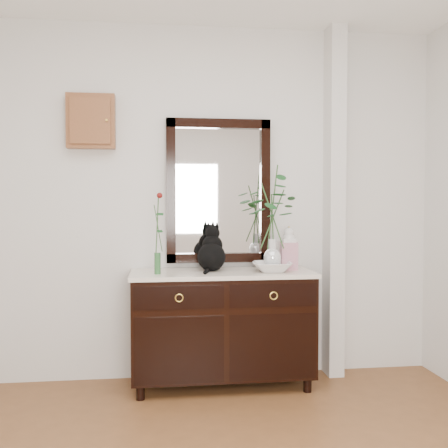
{
  "coord_description": "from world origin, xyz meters",
  "views": [
    {
      "loc": [
        -0.37,
        -2.04,
        1.36
      ],
      "look_at": [
        0.1,
        1.63,
        1.2
      ],
      "focal_mm": 42.0,
      "sensor_mm": 36.0,
      "label": 1
    }
  ],
  "objects": [
    {
      "name": "wall_back",
      "position": [
        0.0,
        1.98,
        1.35
      ],
      "size": [
        3.6,
        0.04,
        2.7
      ],
      "primitive_type": "cube",
      "color": "silver",
      "rests_on": "ground"
    },
    {
      "name": "pilaster",
      "position": [
        1.0,
        1.9,
        1.35
      ],
      "size": [
        0.12,
        0.2,
        2.7
      ],
      "primitive_type": "cube",
      "color": "silver",
      "rests_on": "ground"
    },
    {
      "name": "sideboard",
      "position": [
        0.1,
        1.73,
        0.47
      ],
      "size": [
        1.33,
        0.52,
        0.82
      ],
      "color": "black",
      "rests_on": "ground"
    },
    {
      "name": "wall_mirror",
      "position": [
        0.1,
        1.97,
        1.44
      ],
      "size": [
        0.8,
        0.06,
        1.1
      ],
      "color": "black",
      "rests_on": "wall_back"
    },
    {
      "name": "key_cabinet",
      "position": [
        -0.85,
        1.94,
        1.95
      ],
      "size": [
        0.35,
        0.1,
        0.4
      ],
      "primitive_type": "cube",
      "color": "brown",
      "rests_on": "wall_back"
    },
    {
      "name": "cat",
      "position": [
        0.03,
        1.79,
        1.02
      ],
      "size": [
        0.3,
        0.34,
        0.34
      ],
      "primitive_type": null,
      "rotation": [
        0.0,
        0.0,
        -0.23
      ],
      "color": "black",
      "rests_on": "sideboard"
    },
    {
      "name": "lotus_bowl",
      "position": [
        0.46,
        1.66,
        0.89
      ],
      "size": [
        0.31,
        0.31,
        0.07
      ],
      "primitive_type": "imported",
      "rotation": [
        0.0,
        0.0,
        -0.08
      ],
      "color": "silver",
      "rests_on": "sideboard"
    },
    {
      "name": "vase_branches",
      "position": [
        0.46,
        1.66,
        1.25
      ],
      "size": [
        0.38,
        0.38,
        0.76
      ],
      "primitive_type": null,
      "rotation": [
        0.0,
        0.0,
        -0.06
      ],
      "color": "silver",
      "rests_on": "lotus_bowl"
    },
    {
      "name": "bud_vase_rose",
      "position": [
        -0.37,
        1.64,
        1.14
      ],
      "size": [
        0.09,
        0.09,
        0.58
      ],
      "primitive_type": null,
      "rotation": [
        0.0,
        0.0,
        0.34
      ],
      "color": "#2E6233",
      "rests_on": "sideboard"
    },
    {
      "name": "ginger_jar",
      "position": [
        0.61,
        1.77,
        1.01
      ],
      "size": [
        0.13,
        0.13,
        0.33
      ],
      "primitive_type": null,
      "rotation": [
        0.0,
        0.0,
        -0.07
      ],
      "color": "silver",
      "rests_on": "sideboard"
    }
  ]
}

